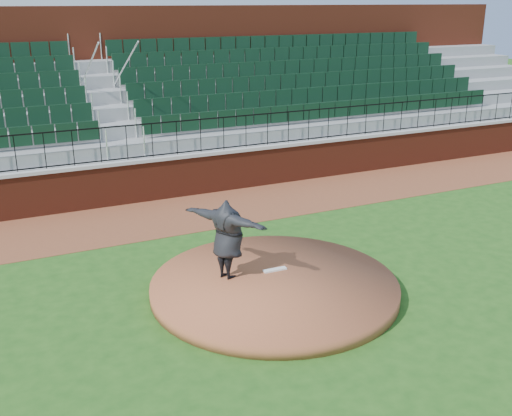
% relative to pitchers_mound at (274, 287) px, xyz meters
% --- Properties ---
extents(ground, '(90.00, 90.00, 0.00)m').
position_rel_pitchers_mound_xyz_m(ground, '(0.33, 0.07, -0.12)').
color(ground, '#214F16').
rests_on(ground, ground).
extents(warning_track, '(34.00, 3.20, 0.01)m').
position_rel_pitchers_mound_xyz_m(warning_track, '(0.33, 5.47, -0.12)').
color(warning_track, brown).
rests_on(warning_track, ground).
extents(field_wall, '(34.00, 0.35, 1.20)m').
position_rel_pitchers_mound_xyz_m(field_wall, '(0.33, 7.07, 0.47)').
color(field_wall, maroon).
rests_on(field_wall, ground).
extents(wall_cap, '(34.00, 0.45, 0.10)m').
position_rel_pitchers_mound_xyz_m(wall_cap, '(0.33, 7.07, 1.12)').
color(wall_cap, '#B7B7B7').
rests_on(wall_cap, field_wall).
extents(wall_railing, '(34.00, 0.05, 1.00)m').
position_rel_pitchers_mound_xyz_m(wall_railing, '(0.33, 7.07, 1.67)').
color(wall_railing, black).
rests_on(wall_railing, wall_cap).
extents(seating_stands, '(34.00, 5.10, 4.60)m').
position_rel_pitchers_mound_xyz_m(seating_stands, '(0.33, 9.79, 2.18)').
color(seating_stands, gray).
rests_on(seating_stands, ground).
extents(concourse_wall, '(34.00, 0.50, 5.50)m').
position_rel_pitchers_mound_xyz_m(concourse_wall, '(0.33, 12.59, 2.62)').
color(concourse_wall, maroon).
rests_on(concourse_wall, ground).
extents(pitchers_mound, '(5.07, 5.07, 0.25)m').
position_rel_pitchers_mound_xyz_m(pitchers_mound, '(0.00, 0.00, 0.00)').
color(pitchers_mound, brown).
rests_on(pitchers_mound, ground).
extents(pitching_rubber, '(0.52, 0.15, 0.03)m').
position_rel_pitchers_mound_xyz_m(pitching_rubber, '(0.25, 0.46, 0.14)').
color(pitching_rubber, white).
rests_on(pitching_rubber, pitchers_mound).
extents(pitcher, '(1.47, 2.09, 1.69)m').
position_rel_pitchers_mound_xyz_m(pitcher, '(-0.77, 0.60, 0.97)').
color(pitcher, black).
rests_on(pitcher, pitchers_mound).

